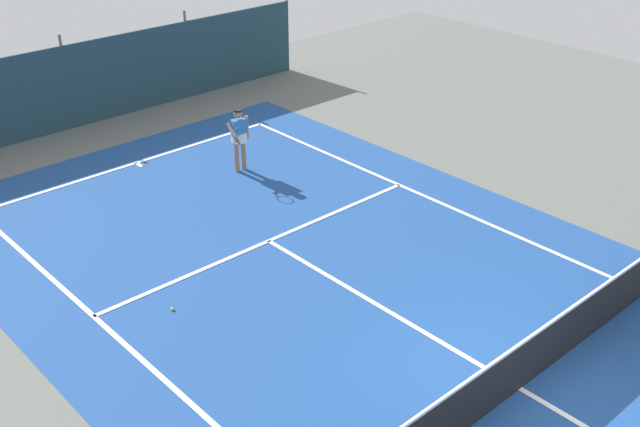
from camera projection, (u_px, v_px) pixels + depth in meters
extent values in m
plane|color=slate|center=(519.00, 389.00, 12.51)|extent=(36.00, 36.00, 0.00)
cube|color=#1E478C|center=(519.00, 389.00, 12.51)|extent=(11.02, 26.60, 0.01)
cube|color=white|center=(136.00, 163.00, 20.29)|extent=(8.22, 0.10, 0.01)
cube|color=white|center=(269.00, 241.00, 16.69)|extent=(8.22, 0.10, 0.01)
cube|color=white|center=(519.00, 388.00, 12.50)|extent=(0.10, 12.80, 0.01)
cube|color=white|center=(139.00, 165.00, 20.19)|extent=(0.10, 0.30, 0.01)
cube|color=black|center=(523.00, 365.00, 12.29)|extent=(9.92, 0.03, 0.95)
cube|color=white|center=(527.00, 340.00, 12.05)|extent=(9.92, 0.04, 0.05)
cube|color=#1E3D4C|center=(68.00, 88.00, 21.97)|extent=(16.22, 0.06, 2.40)
cylinder|color=#595B60|center=(67.00, 82.00, 21.94)|extent=(0.08, 0.08, 2.70)
cylinder|color=#595B60|center=(188.00, 54.00, 24.35)|extent=(0.08, 0.08, 2.70)
cylinder|color=#595B60|center=(287.00, 31.00, 26.76)|extent=(0.08, 0.08, 2.70)
cube|color=#234C1E|center=(62.00, 104.00, 22.67)|extent=(14.60, 0.70, 1.10)
cylinder|color=#9E7051|center=(244.00, 155.00, 19.78)|extent=(0.12, 0.12, 0.82)
cylinder|color=#9E7051|center=(237.00, 156.00, 19.68)|extent=(0.12, 0.12, 0.82)
cylinder|color=white|center=(239.00, 137.00, 19.50)|extent=(0.40, 0.40, 0.22)
cube|color=#2D6BB7|center=(239.00, 130.00, 19.40)|extent=(0.38, 0.25, 0.56)
sphere|color=#9E7051|center=(238.00, 114.00, 19.20)|extent=(0.22, 0.22, 0.22)
cylinder|color=black|center=(238.00, 110.00, 19.16)|extent=(0.23, 0.23, 0.04)
cylinder|color=#9E7051|center=(247.00, 127.00, 19.51)|extent=(0.09, 0.09, 0.58)
cylinder|color=#9E7051|center=(233.00, 132.00, 19.19)|extent=(0.16, 0.53, 0.41)
cylinder|color=black|center=(237.00, 141.00, 19.00)|extent=(0.07, 0.28, 0.13)
torus|color=teal|center=(237.00, 133.00, 18.89)|extent=(0.32, 0.17, 0.29)
sphere|color=#CCDB33|center=(172.00, 309.00, 14.42)|extent=(0.07, 0.07, 0.07)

